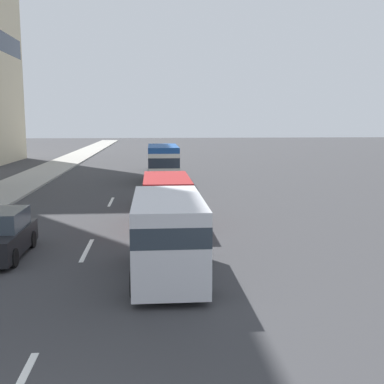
{
  "coord_description": "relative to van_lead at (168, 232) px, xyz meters",
  "views": [
    {
      "loc": [
        -5.41,
        -2.48,
        4.82
      ],
      "look_at": [
        16.51,
        -4.32,
        1.54
      ],
      "focal_mm": 44.84,
      "sensor_mm": 36.0,
      "label": 1
    }
  ],
  "objects": [
    {
      "name": "minibus_fourth",
      "position": [
        23.68,
        -0.4,
        0.14
      ],
      "size": [
        6.82,
        2.44,
        2.87
      ],
      "color": "silver",
      "rests_on": "ground_plane"
    },
    {
      "name": "car_second",
      "position": [
        13.46,
        -0.22,
        -0.7
      ],
      "size": [
        4.46,
        1.8,
        1.58
      ],
      "color": "#A51E1E",
      "rests_on": "ground_plane"
    },
    {
      "name": "ground_plane",
      "position": [
        22.65,
        2.94,
        -1.45
      ],
      "size": [
        198.0,
        198.0,
        0.0
      ],
      "primitive_type": "plane",
      "color": "#38383A"
    },
    {
      "name": "car_third",
      "position": [
        32.91,
        -0.16,
        -0.67
      ],
      "size": [
        4.12,
        1.83,
        1.64
      ],
      "color": "black",
      "rests_on": "ground_plane"
    },
    {
      "name": "lane_stripe_mid",
      "position": [
        3.49,
        2.94,
        -1.44
      ],
      "size": [
        3.2,
        0.16,
        0.01
      ],
      "primitive_type": "cube",
      "color": "silver",
      "rests_on": "ground_plane"
    },
    {
      "name": "van_sixth",
      "position": [
        7.36,
        -0.19,
        -0.13
      ],
      "size": [
        5.15,
        2.2,
        2.29
      ],
      "color": "#A51E1E",
      "rests_on": "ground_plane"
    },
    {
      "name": "sidewalk_right",
      "position": [
        22.65,
        10.47,
        -1.37
      ],
      "size": [
        162.0,
        3.85,
        0.15
      ],
      "primitive_type": "cube",
      "color": "#9E9B93",
      "rests_on": "ground_plane"
    },
    {
      "name": "lane_stripe_far",
      "position": [
        14.32,
        2.94,
        -1.44
      ],
      "size": [
        3.2,
        0.16,
        0.01
      ],
      "primitive_type": "cube",
      "color": "silver",
      "rests_on": "ground_plane"
    },
    {
      "name": "van_lead",
      "position": [
        0.0,
        0.0,
        0.0
      ],
      "size": [
        5.15,
        2.21,
        2.53
      ],
      "color": "silver",
      "rests_on": "ground_plane"
    }
  ]
}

